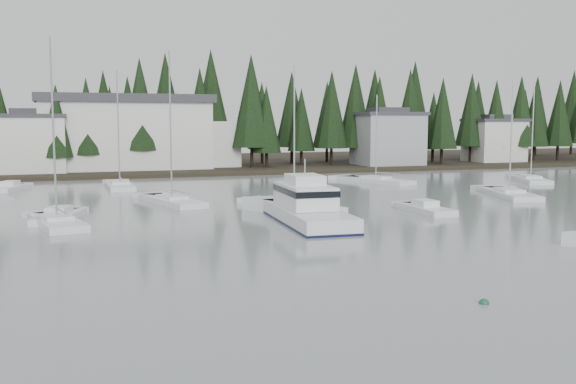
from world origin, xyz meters
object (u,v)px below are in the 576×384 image
at_px(house_east_b, 494,139).
at_px(sailboat_2, 294,208).
at_px(cabin_cruiser_center, 306,211).
at_px(sailboat_3, 120,187).
at_px(house_west, 31,142).
at_px(sailboat_8, 531,181).
at_px(harbor_inn, 140,133).
at_px(runabout_3, 10,189).
at_px(runabout_4, 59,218).
at_px(sailboat_9, 57,224).
at_px(runabout_1, 425,211).
at_px(sailboat_0, 376,182).
at_px(sailboat_1, 509,196).
at_px(sailboat_4, 172,203).
at_px(house_east_a, 388,138).

bearing_deg(house_east_b, sailboat_2, -140.01).
bearing_deg(cabin_cruiser_center, sailboat_3, 23.81).
xyz_separation_m(house_west, sailboat_8, (59.56, -28.81, -4.59)).
relative_size(harbor_inn, cabin_cruiser_center, 2.30).
bearing_deg(runabout_3, sailboat_8, -79.30).
height_order(sailboat_2, runabout_4, sailboat_2).
relative_size(house_east_b, sailboat_9, 0.69).
height_order(sailboat_8, runabout_3, sailboat_8).
xyz_separation_m(runabout_1, runabout_3, (-33.89, 29.58, -0.00)).
bearing_deg(runabout_4, sailboat_0, -43.27).
height_order(cabin_cruiser_center, sailboat_1, sailboat_1).
relative_size(sailboat_2, sailboat_4, 0.89).
height_order(house_east_b, cabin_cruiser_center, house_east_b).
relative_size(sailboat_0, runabout_3, 1.77).
bearing_deg(house_east_b, harbor_inn, 177.80).
relative_size(house_west, sailboat_1, 0.78).
distance_m(house_east_b, cabin_cruiser_center, 75.15).
relative_size(house_west, sailboat_0, 0.85).
height_order(sailboat_3, runabout_3, sailboat_3).
relative_size(sailboat_4, sailboat_8, 1.10).
height_order(runabout_1, runabout_4, same).
bearing_deg(house_east_a, house_east_b, 5.19).
bearing_deg(harbor_inn, sailboat_0, -46.44).
relative_size(house_east_b, harbor_inn, 0.32).
height_order(house_east_a, house_east_b, house_east_a).
relative_size(sailboat_9, runabout_3, 2.18).
relative_size(house_west, runabout_3, 1.50).
relative_size(sailboat_0, sailboat_9, 0.81).
bearing_deg(cabin_cruiser_center, runabout_1, -77.10).
height_order(sailboat_2, runabout_3, sailboat_2).
xyz_separation_m(sailboat_0, sailboat_4, (-26.93, -12.91, 0.03)).
xyz_separation_m(runabout_3, runabout_4, (5.42, -24.48, 0.00)).
bearing_deg(runabout_1, sailboat_3, 38.32).
bearing_deg(sailboat_1, runabout_4, 110.38).
relative_size(sailboat_2, runabout_4, 1.80).
relative_size(sailboat_1, sailboat_2, 0.97).
distance_m(house_east_a, sailboat_8, 28.77).
bearing_deg(cabin_cruiser_center, runabout_4, 71.53).
bearing_deg(sailboat_3, sailboat_9, 165.76).
xyz_separation_m(house_east_b, sailboat_8, (-16.44, -29.81, -4.34)).
bearing_deg(runabout_3, house_west, 16.00).
xyz_separation_m(harbor_inn, sailboat_2, (8.13, -46.66, -5.71)).
xyz_separation_m(house_east_a, sailboat_0, (-13.31, -22.63, -4.86)).
bearing_deg(cabin_cruiser_center, house_west, 26.42).
bearing_deg(house_east_b, sailboat_0, -145.11).
height_order(house_east_b, sailboat_3, sailboat_3).
xyz_separation_m(sailboat_0, sailboat_3, (-30.40, 3.20, 0.03)).
height_order(house_east_a, sailboat_0, sailboat_0).
relative_size(cabin_cruiser_center, sailboat_9, 0.92).
distance_m(sailboat_0, runabout_4, 41.66).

